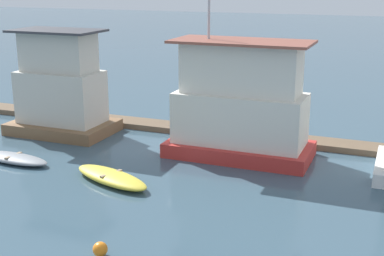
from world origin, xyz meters
The scene contains 9 objects.
ground_plane centered at (0.00, 0.00, 0.00)m, with size 200.00×200.00×0.00m, color #385160.
dock_walkway centered at (0.00, 2.83, 0.15)m, with size 33.80×1.51×0.30m, color brown.
houseboat_brown centered at (-7.98, 0.21, 2.33)m, with size 5.40×3.49×5.50m.
houseboat_red centered at (2.00, -0.05, 2.36)m, with size 6.65×3.31×7.54m.
dinghy_grey centered at (-7.25, -4.70, 0.18)m, with size 3.84×1.42×0.36m.
dinghy_yellow centered at (-1.87, -5.23, 0.22)m, with size 4.21×2.57×0.44m.
mooring_post_centre centered at (0.71, 1.83, 0.79)m, with size 0.28×0.28×1.59m, color brown.
mooring_post_far_right centered at (1.67, 1.83, 0.73)m, with size 0.24×0.24×1.45m, color brown.
buoy_orange centered at (0.87, -10.61, 0.23)m, with size 0.46×0.46×0.46m, color orange.
Camera 1 is at (8.79, -23.00, 8.11)m, focal length 50.00 mm.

